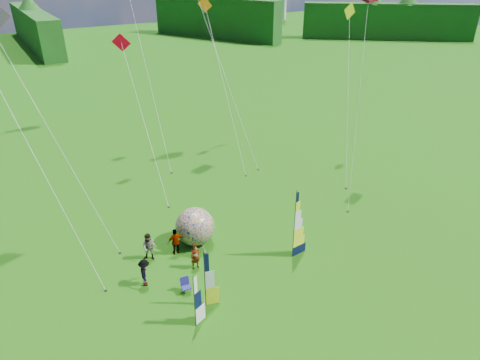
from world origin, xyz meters
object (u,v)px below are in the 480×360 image
camp_chair (186,286)px  spectator_b (149,247)px  spectator_a (195,256)px  bol_inflatable (195,226)px  feather_banner_main (294,226)px  side_banner_far (195,303)px  side_banner_left (205,281)px  spectator_d (176,242)px  spectator_c (145,273)px  kite_whale (215,39)px

camp_chair → spectator_b: bearing=106.2°
spectator_a → spectator_b: 3.03m
bol_inflatable → spectator_a: bearing=-115.9°
feather_banner_main → spectator_b: 9.00m
feather_banner_main → spectator_b: bearing=145.7°
side_banner_far → spectator_a: bearing=42.6°
feather_banner_main → bol_inflatable: 6.50m
side_banner_left → spectator_a: (0.93, 3.13, -0.85)m
spectator_d → side_banner_far: bearing=82.3°
bol_inflatable → spectator_c: bol_inflatable is taller
spectator_d → kite_whale: (10.30, 13.29, 9.50)m
side_banner_left → kite_whale: kite_whale is taller
feather_banner_main → spectator_b: (-7.71, 4.44, -1.39)m
spectator_d → camp_chair: spectator_d is taller
spectator_b → spectator_c: bearing=-81.0°
side_banner_far → spectator_d: bearing=53.8°
feather_banner_main → spectator_a: bearing=154.1°
side_banner_far → spectator_a: size_ratio=1.81×
feather_banner_main → side_banner_far: size_ratio=1.50×
bol_inflatable → kite_whale: kite_whale is taller
camp_chair → side_banner_left: bearing=-63.8°
spectator_c → camp_chair: size_ratio=1.79×
spectator_a → kite_whale: bearing=54.5°
spectator_b → kite_whale: 20.03m
spectator_d → spectator_a: bearing=109.9°
feather_banner_main → spectator_c: bearing=160.4°
feather_banner_main → spectator_c: 9.20m
spectator_a → feather_banner_main: bearing=-24.0°
side_banner_far → camp_chair: side_banner_far is taller
side_banner_left → spectator_c: (-2.19, 3.29, -0.86)m
bol_inflatable → spectator_d: bearing=-164.6°
camp_chair → kite_whale: 22.62m
spectator_b → spectator_c: 2.32m
spectator_c → kite_whale: (13.00, 15.04, 9.56)m
spectator_a → kite_whale: kite_whale is taller
spectator_a → camp_chair: spectator_a is taller
side_banner_left → spectator_a: bearing=90.7°
side_banner_left → camp_chair: bearing=126.4°
spectator_a → kite_whale: size_ratio=0.08×
spectator_b → spectator_d: spectator_b is taller
side_banner_left → camp_chair: size_ratio=3.60×
spectator_c → feather_banner_main: bearing=-87.1°
spectator_a → spectator_c: 3.13m
feather_banner_main → kite_whale: size_ratio=0.22×
feather_banner_main → side_banner_left: bearing=-176.5°
spectator_d → spectator_c: bearing=40.2°
side_banner_far → spectator_b: bearing=68.9°
spectator_b → spectator_d: size_ratio=1.02×
side_banner_far → bol_inflatable: (3.19, 6.50, -0.29)m
bol_inflatable → side_banner_left: bearing=-110.7°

